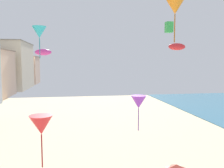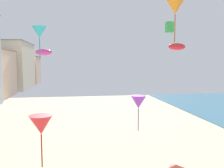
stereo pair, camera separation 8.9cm
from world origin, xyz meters
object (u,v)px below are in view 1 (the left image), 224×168
(kite_red_parafoil_2, at_px, (177,47))
(kite_purple_delta, at_px, (139,102))
(kite_magenta_parafoil, at_px, (43,52))
(kite_red_delta, at_px, (41,125))
(kite_orange_delta, at_px, (175,6))
(kite_cyan_delta, at_px, (39,32))
(kite_green_box, at_px, (169,27))

(kite_red_parafoil_2, relative_size, kite_purple_delta, 0.54)
(kite_magenta_parafoil, distance_m, kite_red_parafoil_2, 21.13)
(kite_red_delta, relative_size, kite_purple_delta, 1.39)
(kite_orange_delta, bearing_deg, kite_red_delta, -158.40)
(kite_cyan_delta, xyz_separation_m, kite_orange_delta, (11.36, 1.23, 2.62))
(kite_red_parafoil_2, height_order, kite_red_delta, kite_red_parafoil_2)
(kite_magenta_parafoil, height_order, kite_purple_delta, kite_magenta_parafoil)
(kite_red_parafoil_2, bearing_deg, kite_magenta_parafoil, 125.38)
(kite_magenta_parafoil, relative_size, kite_red_delta, 0.66)
(kite_cyan_delta, distance_m, kite_orange_delta, 11.72)
(kite_red_parafoil_2, height_order, kite_cyan_delta, kite_cyan_delta)
(kite_orange_delta, bearing_deg, kite_purple_delta, -137.23)
(kite_purple_delta, xyz_separation_m, kite_cyan_delta, (-7.02, 2.79, 5.06))
(kite_red_delta, distance_m, kite_orange_delta, 14.80)
(kite_green_box, relative_size, kite_red_parafoil_2, 0.91)
(kite_green_box, bearing_deg, kite_orange_delta, -108.96)
(kite_green_box, distance_m, kite_red_delta, 19.29)
(kite_red_parafoil_2, bearing_deg, kite_green_box, 70.78)
(kite_purple_delta, bearing_deg, kite_red_parafoil_2, 21.97)
(kite_magenta_parafoil, height_order, kite_red_parafoil_2, kite_magenta_parafoil)
(kite_purple_delta, relative_size, kite_orange_delta, 0.66)
(kite_green_box, height_order, kite_red_parafoil_2, kite_green_box)
(kite_red_parafoil_2, relative_size, kite_red_delta, 0.39)
(kite_green_box, height_order, kite_purple_delta, kite_green_box)
(kite_magenta_parafoil, height_order, kite_red_delta, kite_magenta_parafoil)
(kite_red_parafoil_2, distance_m, kite_cyan_delta, 10.55)
(kite_green_box, relative_size, kite_magenta_parafoil, 0.54)
(kite_red_delta, bearing_deg, kite_magenta_parafoil, 96.76)
(kite_red_parafoil_2, height_order, kite_purple_delta, kite_red_parafoil_2)
(kite_green_box, bearing_deg, kite_purple_delta, -121.58)
(kite_red_delta, relative_size, kite_orange_delta, 0.91)
(kite_green_box, distance_m, kite_purple_delta, 14.60)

